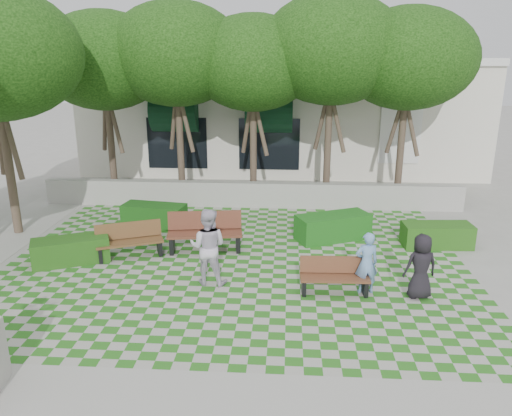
# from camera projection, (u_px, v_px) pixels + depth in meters

# --- Properties ---
(ground) EXTENTS (90.00, 90.00, 0.00)m
(ground) POSITION_uv_depth(u_px,v_px,m) (232.00, 280.00, 12.21)
(ground) COLOR gray
(ground) RESTS_ON ground
(lawn) EXTENTS (12.00, 12.00, 0.00)m
(lawn) POSITION_uv_depth(u_px,v_px,m) (236.00, 264.00, 13.16)
(lawn) COLOR #2B721E
(lawn) RESTS_ON ground
(sidewalk_south) EXTENTS (16.00, 2.00, 0.01)m
(sidewalk_south) POSITION_uv_depth(u_px,v_px,m) (198.00, 411.00, 7.72)
(sidewalk_south) COLOR #9E9B93
(sidewalk_south) RESTS_ON ground
(retaining_wall) EXTENTS (15.00, 0.36, 0.90)m
(retaining_wall) POSITION_uv_depth(u_px,v_px,m) (251.00, 195.00, 17.98)
(retaining_wall) COLOR #9E9B93
(retaining_wall) RESTS_ON ground
(bench_east) EXTENTS (1.59, 0.57, 0.83)m
(bench_east) POSITION_uv_depth(u_px,v_px,m) (334.00, 277.00, 11.47)
(bench_east) COLOR #57311E
(bench_east) RESTS_ON ground
(bench_mid) EXTENTS (2.14, 0.97, 1.08)m
(bench_mid) POSITION_uv_depth(u_px,v_px,m) (205.00, 233.00, 13.94)
(bench_mid) COLOR #552B1D
(bench_mid) RESTS_ON ground
(bench_west) EXTENTS (1.86, 1.21, 0.93)m
(bench_west) POSITION_uv_depth(u_px,v_px,m) (130.00, 241.00, 13.51)
(bench_west) COLOR #56371D
(bench_west) RESTS_ON ground
(hedge_east) EXTENTS (1.98, 0.90, 0.68)m
(hedge_east) POSITION_uv_depth(u_px,v_px,m) (437.00, 235.00, 14.26)
(hedge_east) COLOR #204F15
(hedge_east) RESTS_ON ground
(hedge_midright) EXTENTS (2.34, 1.68, 0.76)m
(hedge_midright) POSITION_uv_depth(u_px,v_px,m) (333.00, 227.00, 14.82)
(hedge_midright) COLOR #165316
(hedge_midright) RESTS_ON ground
(hedge_midleft) EXTENTS (2.10, 1.10, 0.70)m
(hedge_midleft) POSITION_uv_depth(u_px,v_px,m) (154.00, 215.00, 16.03)
(hedge_midleft) COLOR #144612
(hedge_midleft) RESTS_ON ground
(hedge_west) EXTENTS (2.08, 1.50, 0.68)m
(hedge_west) POSITION_uv_depth(u_px,v_px,m) (71.00, 250.00, 13.17)
(hedge_west) COLOR #1D4A13
(hedge_west) RESTS_ON ground
(person_blue) EXTENTS (0.59, 0.44, 1.48)m
(person_blue) POSITION_uv_depth(u_px,v_px,m) (366.00, 263.00, 11.37)
(person_blue) COLOR #6E97C9
(person_blue) RESTS_ON ground
(person_dark) EXTENTS (0.81, 0.61, 1.51)m
(person_dark) POSITION_uv_depth(u_px,v_px,m) (421.00, 266.00, 11.14)
(person_dark) COLOR black
(person_dark) RESTS_ON ground
(person_white) EXTENTS (0.98, 0.80, 1.87)m
(person_white) POSITION_uv_depth(u_px,v_px,m) (208.00, 247.00, 11.81)
(person_white) COLOR silver
(person_white) RESTS_ON ground
(tree_row) EXTENTS (17.70, 13.40, 7.41)m
(tree_row) POSITION_uv_depth(u_px,v_px,m) (194.00, 58.00, 16.47)
(tree_row) COLOR #47382B
(tree_row) RESTS_ON ground
(building) EXTENTS (18.00, 8.92, 5.15)m
(building) POSITION_uv_depth(u_px,v_px,m) (281.00, 113.00, 24.83)
(building) COLOR silver
(building) RESTS_ON ground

